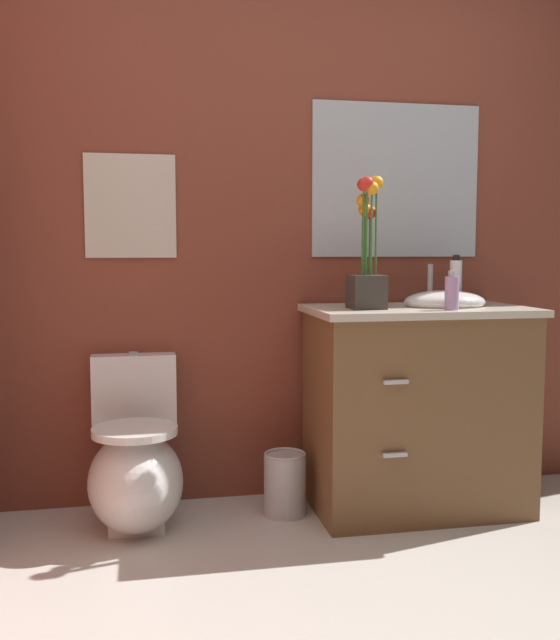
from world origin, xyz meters
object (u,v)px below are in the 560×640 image
Objects in this scene: vanity_cabinet at (417,406)px; wall_poster at (130,206)px; flower_vase at (367,261)px; toilet at (136,468)px; lotion_bottle at (452,292)px; trash_bin at (285,483)px; wall_mirror at (396,181)px; soap_bottle at (456,282)px.

wall_poster reaches higher than vanity_cabinet.
wall_poster is (-0.95, 0.34, 0.23)m from flower_vase.
lotion_bottle is (1.28, -0.20, 0.72)m from toilet.
trash_bin is (-0.65, 0.20, -0.82)m from lotion_bottle.
wall_mirror is at bearing 98.78° from lotion_bottle.
toilet is at bearing -179.75° from trash_bin.
wall_mirror reaches higher than trash_bin.
wall_poster is (-0.00, 0.27, 1.08)m from toilet.
trash_bin is (-0.33, 0.08, -0.95)m from flower_vase.
vanity_cabinet is at bearing -89.49° from wall_mirror.
soap_bottle is (0.44, 0.09, -0.09)m from flower_vase.
toilet is 1.26× the size of flower_vase.
wall_poster is at bearing 159.93° from lotion_bottle.
lotion_bottle is (0.32, -0.12, -0.13)m from flower_vase.
vanity_cabinet is 1.95× the size of flower_vase.
wall_mirror is (-0.19, 0.26, 0.46)m from soap_bottle.
flower_vase reaches higher than lotion_bottle.
vanity_cabinet is at bearing -1.25° from toilet.
wall_mirror reaches higher than vanity_cabinet.
toilet is at bearing 175.44° from flower_vase.
lotion_bottle is at bearing -17.20° from trash_bin.
toilet is 1.73m from wall_mirror.
wall_poster is at bearing 169.49° from soap_bottle.
soap_bottle is 0.82× the size of trash_bin.
vanity_cabinet is 0.66m from trash_bin.
lotion_bottle reaches higher than toilet.
wall_mirror reaches higher than soap_bottle.
trash_bin is at bearing 177.14° from vanity_cabinet.
flower_vase is at bearing 159.10° from lotion_bottle.
wall_poster is (-1.21, 0.29, 0.86)m from vanity_cabinet.
wall_poster reaches higher than soap_bottle.
vanity_cabinet reaches higher than lotion_bottle.
toilet is 0.63m from trash_bin.
soap_bottle is 1.45m from wall_poster.
lotion_bottle reaches higher than trash_bin.
wall_poster reaches higher than flower_vase.
toilet is 1.23m from vanity_cabinet.
vanity_cabinet is 1.33× the size of wall_mirror.
wall_mirror is at bearing 125.75° from soap_bottle.
wall_mirror is at bearing 53.94° from flower_vase.
soap_bottle is 1.39× the size of lotion_bottle.
vanity_cabinet is 0.68m from flower_vase.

